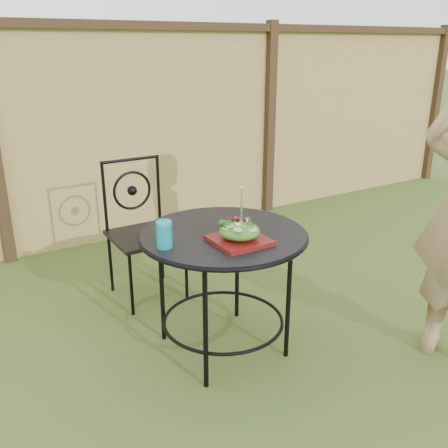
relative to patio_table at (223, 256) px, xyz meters
name	(u,v)px	position (x,y,z in m)	size (l,w,h in m)	color
ground	(301,339)	(0.44, -0.17, -0.59)	(60.00, 60.00, 0.00)	#264014
fence	(149,131)	(0.44, 2.02, 0.36)	(8.00, 0.12, 1.90)	tan
patio_table	(223,256)	(0.00, 0.00, 0.00)	(0.92, 0.92, 0.72)	black
patio_chair	(142,226)	(-0.12, 0.89, -0.08)	(0.46, 0.46, 0.95)	black
salad_plate	(239,240)	(-0.01, -0.17, 0.15)	(0.27, 0.27, 0.02)	#4F100B
salad	(239,231)	(-0.01, -0.17, 0.20)	(0.21, 0.21, 0.08)	#235614
fork	(241,206)	(0.00, -0.17, 0.33)	(0.01, 0.01, 0.18)	silver
drinking_glass	(164,234)	(-0.36, -0.03, 0.21)	(0.08, 0.08, 0.14)	#0D96A2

